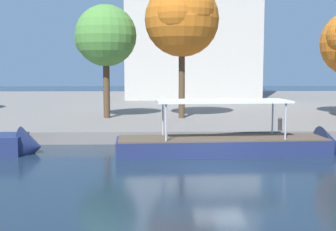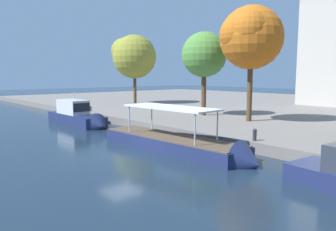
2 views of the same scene
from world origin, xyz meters
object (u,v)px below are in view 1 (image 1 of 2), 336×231
Objects in this scene: tree_3 at (183,17)px; tour_boat_1 at (239,147)px; mooring_bollard_1 at (280,124)px; tree_1 at (104,36)px.

tour_boat_1 is at bearing -77.04° from tree_3.
tree_3 reaches higher than mooring_bollard_1.
mooring_bollard_1 is at bearing 45.06° from tour_boat_1.
tree_3 reaches higher than tree_1.
tour_boat_1 is 15.55× the size of mooring_bollard_1.
tour_boat_1 is 5.30m from mooring_bollard_1.
tree_3 is at bearing 99.68° from tour_boat_1.
tour_boat_1 is at bearing -53.13° from tree_1.
tree_1 is 0.84× the size of tree_3.
tree_1 is 6.78m from tree_3.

